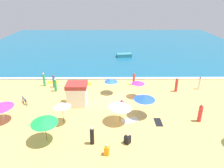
{
  "coord_description": "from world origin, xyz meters",
  "views": [
    {
      "loc": [
        -0.46,
        -22.5,
        11.56
      ],
      "look_at": [
        -0.3,
        2.49,
        0.8
      ],
      "focal_mm": 34.09,
      "sensor_mm": 36.0,
      "label": 1
    }
  ],
  "objects_px": {
    "beachgoer_3": "(107,150)",
    "beachgoer_4": "(199,83)",
    "beachgoer_10": "(92,136)",
    "lifeguard_cabana": "(77,94)",
    "beachgoer_6": "(122,104)",
    "beachgoer_8": "(44,80)",
    "beach_umbrella_2": "(138,82)",
    "beach_umbrella_4": "(1,105)",
    "beach_umbrella_6": "(120,106)",
    "beachgoer_2": "(200,114)",
    "beachgoer_11": "(127,139)",
    "beachgoer_0": "(55,85)",
    "beach_umbrella_1": "(62,105)",
    "beach_umbrella_9": "(144,98)",
    "beach_umbrella_5": "(111,80)",
    "beachgoer_5": "(54,81)",
    "beachgoer_9": "(176,85)",
    "beachgoer_1": "(134,79)",
    "parked_bicycle": "(24,100)",
    "small_boat_0": "(124,55)",
    "beach_umbrella_0": "(44,121)"
  },
  "relations": [
    {
      "from": "lifeguard_cabana",
      "to": "small_boat_0",
      "type": "xyz_separation_m",
      "value": [
        6.32,
        18.84,
        -0.88
      ]
    },
    {
      "from": "beach_umbrella_5",
      "to": "beach_umbrella_9",
      "type": "xyz_separation_m",
      "value": [
        3.29,
        -5.3,
        0.28
      ]
    },
    {
      "from": "beachgoer_4",
      "to": "beachgoer_8",
      "type": "xyz_separation_m",
      "value": [
        -20.33,
        1.14,
        0.11
      ]
    },
    {
      "from": "beachgoer_5",
      "to": "beachgoer_8",
      "type": "distance_m",
      "value": 1.45
    },
    {
      "from": "beachgoer_3",
      "to": "beachgoer_10",
      "type": "xyz_separation_m",
      "value": [
        -1.23,
        1.31,
        0.37
      ]
    },
    {
      "from": "beachgoer_11",
      "to": "beachgoer_2",
      "type": "bearing_deg",
      "value": 24.19
    },
    {
      "from": "beachgoer_8",
      "to": "beachgoer_10",
      "type": "height_order",
      "value": "beachgoer_8"
    },
    {
      "from": "beach_umbrella_9",
      "to": "beachgoer_10",
      "type": "bearing_deg",
      "value": -138.0
    },
    {
      "from": "beach_umbrella_1",
      "to": "beach_umbrella_6",
      "type": "xyz_separation_m",
      "value": [
        5.46,
        0.13,
        -0.23
      ]
    },
    {
      "from": "beachgoer_2",
      "to": "parked_bicycle",
      "type": "bearing_deg",
      "value": 168.39
    },
    {
      "from": "beach_umbrella_2",
      "to": "beachgoer_8",
      "type": "height_order",
      "value": "beach_umbrella_2"
    },
    {
      "from": "beachgoer_6",
      "to": "beachgoer_8",
      "type": "bearing_deg",
      "value": 149.67
    },
    {
      "from": "lifeguard_cabana",
      "to": "beach_umbrella_9",
      "type": "bearing_deg",
      "value": -19.06
    },
    {
      "from": "beach_umbrella_2",
      "to": "beach_umbrella_4",
      "type": "height_order",
      "value": "beach_umbrella_2"
    },
    {
      "from": "beach_umbrella_6",
      "to": "beachgoer_1",
      "type": "height_order",
      "value": "beach_umbrella_6"
    },
    {
      "from": "beach_umbrella_0",
      "to": "beachgoer_2",
      "type": "distance_m",
      "value": 14.38
    },
    {
      "from": "beach_umbrella_5",
      "to": "beachgoer_5",
      "type": "xyz_separation_m",
      "value": [
        -7.54,
        1.86,
        -0.87
      ]
    },
    {
      "from": "beach_umbrella_6",
      "to": "beachgoer_9",
      "type": "xyz_separation_m",
      "value": [
        7.38,
        6.85,
        -0.87
      ]
    },
    {
      "from": "beachgoer_3",
      "to": "beachgoer_0",
      "type": "bearing_deg",
      "value": 119.89
    },
    {
      "from": "beachgoer_0",
      "to": "beachgoer_9",
      "type": "relative_size",
      "value": 0.96
    },
    {
      "from": "beachgoer_0",
      "to": "beachgoer_5",
      "type": "relative_size",
      "value": 0.98
    },
    {
      "from": "beachgoer_6",
      "to": "beach_umbrella_9",
      "type": "bearing_deg",
      "value": -37.61
    },
    {
      "from": "beachgoer_8",
      "to": "beachgoer_9",
      "type": "distance_m",
      "value": 17.25
    },
    {
      "from": "beachgoer_10",
      "to": "beachgoer_6",
      "type": "bearing_deg",
      "value": 65.69
    },
    {
      "from": "beachgoer_3",
      "to": "beachgoer_4",
      "type": "height_order",
      "value": "beachgoer_4"
    },
    {
      "from": "beachgoer_4",
      "to": "beachgoer_5",
      "type": "distance_m",
      "value": 18.95
    },
    {
      "from": "lifeguard_cabana",
      "to": "beachgoer_4",
      "type": "relative_size",
      "value": 1.5
    },
    {
      "from": "beach_umbrella_1",
      "to": "beachgoer_11",
      "type": "distance_m",
      "value": 6.88
    },
    {
      "from": "beachgoer_8",
      "to": "beach_umbrella_1",
      "type": "bearing_deg",
      "value": -63.78
    },
    {
      "from": "beachgoer_3",
      "to": "beachgoer_4",
      "type": "relative_size",
      "value": 0.56
    },
    {
      "from": "beach_umbrella_4",
      "to": "beachgoer_0",
      "type": "xyz_separation_m",
      "value": [
        3.47,
        6.79,
        -0.89
      ]
    },
    {
      "from": "beachgoer_10",
      "to": "beach_umbrella_4",
      "type": "bearing_deg",
      "value": 158.46
    },
    {
      "from": "beach_umbrella_6",
      "to": "beach_umbrella_9",
      "type": "xyz_separation_m",
      "value": [
        2.44,
        1.1,
        0.28
      ]
    },
    {
      "from": "beach_umbrella_4",
      "to": "beach_umbrella_5",
      "type": "height_order",
      "value": "beach_umbrella_4"
    },
    {
      "from": "beach_umbrella_2",
      "to": "beachgoer_3",
      "type": "xyz_separation_m",
      "value": [
        -3.55,
        -9.94,
        -1.49
      ]
    },
    {
      "from": "small_boat_0",
      "to": "beachgoer_5",
      "type": "bearing_deg",
      "value": -125.55
    },
    {
      "from": "beach_umbrella_2",
      "to": "beach_umbrella_4",
      "type": "xyz_separation_m",
      "value": [
        -13.69,
        -5.11,
        -0.21
      ]
    },
    {
      "from": "beach_umbrella_9",
      "to": "beachgoer_11",
      "type": "height_order",
      "value": "beach_umbrella_9"
    },
    {
      "from": "parked_bicycle",
      "to": "beachgoer_2",
      "type": "distance_m",
      "value": 18.77
    },
    {
      "from": "small_boat_0",
      "to": "beach_umbrella_0",
      "type": "bearing_deg",
      "value": -107.64
    },
    {
      "from": "lifeguard_cabana",
      "to": "beachgoer_10",
      "type": "bearing_deg",
      "value": -72.35
    },
    {
      "from": "beach_umbrella_6",
      "to": "beachgoer_2",
      "type": "distance_m",
      "value": 7.77
    },
    {
      "from": "beachgoer_4",
      "to": "beachgoer_8",
      "type": "bearing_deg",
      "value": 176.8
    },
    {
      "from": "lifeguard_cabana",
      "to": "beachgoer_6",
      "type": "height_order",
      "value": "lifeguard_cabana"
    },
    {
      "from": "beach_umbrella_5",
      "to": "beachgoer_4",
      "type": "xyz_separation_m",
      "value": [
        11.4,
        1.11,
        -0.92
      ]
    },
    {
      "from": "beach_umbrella_4",
      "to": "beachgoer_1",
      "type": "bearing_deg",
      "value": 32.79
    },
    {
      "from": "beach_umbrella_6",
      "to": "beachgoer_10",
      "type": "distance_m",
      "value": 4.21
    },
    {
      "from": "beach_umbrella_2",
      "to": "beachgoer_10",
      "type": "relative_size",
      "value": 1.27
    },
    {
      "from": "beachgoer_0",
      "to": "beachgoer_4",
      "type": "bearing_deg",
      "value": 1.55
    },
    {
      "from": "beachgoer_8",
      "to": "beachgoer_11",
      "type": "height_order",
      "value": "beachgoer_8"
    }
  ]
}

